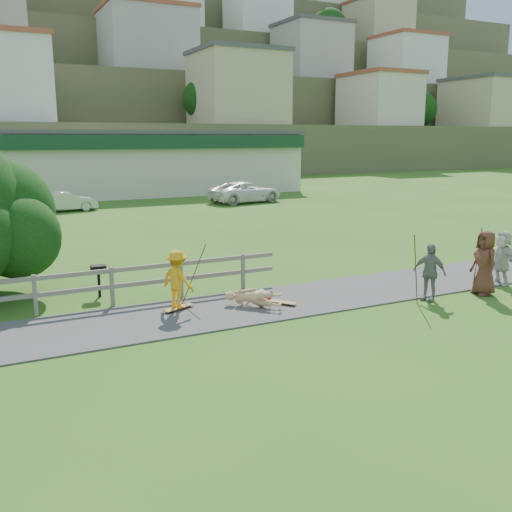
# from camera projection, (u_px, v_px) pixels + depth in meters

# --- Properties ---
(ground) EXTENTS (260.00, 260.00, 0.00)m
(ground) POSITION_uv_depth(u_px,v_px,m) (226.00, 330.00, 13.82)
(ground) COLOR #2E5B1A
(ground) RESTS_ON ground
(path) EXTENTS (34.00, 3.00, 0.04)m
(path) POSITION_uv_depth(u_px,v_px,m) (204.00, 313.00, 15.13)
(path) COLOR #3C3C3F
(path) RESTS_ON ground
(fence) EXTENTS (15.05, 0.10, 1.10)m
(fence) POSITION_uv_depth(u_px,v_px,m) (9.00, 292.00, 14.55)
(fence) COLOR #615D55
(fence) RESTS_ON ground
(strip_mall) EXTENTS (32.50, 10.75, 5.10)m
(strip_mall) POSITION_uv_depth(u_px,v_px,m) (97.00, 162.00, 45.64)
(strip_mall) COLOR beige
(strip_mall) RESTS_ON ground
(skater_rider) EXTENTS (1.00, 1.18, 1.58)m
(skater_rider) POSITION_uv_depth(u_px,v_px,m) (178.00, 283.00, 15.18)
(skater_rider) COLOR orange
(skater_rider) RESTS_ON ground
(skater_fallen) EXTENTS (1.38, 1.39, 0.58)m
(skater_fallen) POSITION_uv_depth(u_px,v_px,m) (253.00, 298.00, 15.56)
(skater_fallen) COLOR tan
(skater_fallen) RESTS_ON ground
(spectator_b) EXTENTS (0.74, 1.05, 1.66)m
(spectator_b) POSITION_uv_depth(u_px,v_px,m) (429.00, 272.00, 16.20)
(spectator_b) COLOR gray
(spectator_b) RESTS_ON ground
(spectator_c) EXTENTS (0.76, 1.03, 1.92)m
(spectator_c) POSITION_uv_depth(u_px,v_px,m) (485.00, 263.00, 16.78)
(spectator_c) COLOR #5A2C24
(spectator_c) RESTS_ON ground
(spectator_d) EXTENTS (0.78, 1.67, 1.73)m
(spectator_d) POSITION_uv_depth(u_px,v_px,m) (502.00, 258.00, 17.96)
(spectator_d) COLOR silver
(spectator_d) RESTS_ON ground
(car_silver) EXTENTS (3.80, 1.62, 1.22)m
(car_silver) POSITION_uv_depth(u_px,v_px,m) (66.00, 202.00, 35.69)
(car_silver) COLOR #B7BABF
(car_silver) RESTS_ON ground
(car_white) EXTENTS (5.68, 3.39, 1.48)m
(car_white) POSITION_uv_depth(u_px,v_px,m) (245.00, 192.00, 40.41)
(car_white) COLOR white
(car_white) RESTS_ON ground
(bbq) EXTENTS (0.46, 0.37, 0.95)m
(bbq) POSITION_uv_depth(u_px,v_px,m) (99.00, 281.00, 16.61)
(bbq) COLOR black
(bbq) RESTS_ON ground
(longboard_rider) EXTENTS (0.95, 0.59, 0.10)m
(longboard_rider) POSITION_uv_depth(u_px,v_px,m) (178.00, 309.00, 15.33)
(longboard_rider) COLOR brown
(longboard_rider) RESTS_ON ground
(longboard_fallen) EXTENTS (0.74, 0.88, 0.10)m
(longboard_fallen) POSITION_uv_depth(u_px,v_px,m) (280.00, 303.00, 15.87)
(longboard_fallen) COLOR brown
(longboard_fallen) RESTS_ON ground
(helmet) EXTENTS (0.29, 0.29, 0.29)m
(helmet) POSITION_uv_depth(u_px,v_px,m) (266.00, 297.00, 16.16)
(helmet) COLOR #A01013
(helmet) RESTS_ON ground
(pole_rider) EXTENTS (0.03, 0.03, 1.85)m
(pole_rider) POSITION_uv_depth(u_px,v_px,m) (194.00, 272.00, 15.77)
(pole_rider) COLOR #503020
(pole_rider) RESTS_ON ground
(pole_spec_left) EXTENTS (0.03, 0.03, 2.01)m
(pole_spec_left) POSITION_uv_depth(u_px,v_px,m) (416.00, 269.00, 15.77)
(pole_spec_left) COLOR #503020
(pole_spec_left) RESTS_ON ground
(pole_spec_right) EXTENTS (0.03, 0.03, 1.98)m
(pole_spec_right) POSITION_uv_depth(u_px,v_px,m) (477.00, 261.00, 16.91)
(pole_spec_right) COLOR #503020
(pole_spec_right) RESTS_ON ground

